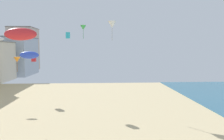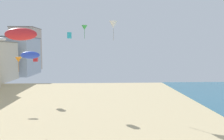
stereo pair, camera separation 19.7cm
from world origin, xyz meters
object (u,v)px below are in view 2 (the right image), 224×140
at_px(kite_orange_delta, 18,60).
at_px(kite_red_parafoil_2, 21,34).
at_px(kite_green_delta, 84,28).
at_px(kite_blue_parafoil, 30,55).
at_px(kite_white_delta, 113,25).
at_px(kite_white_parafoil_2, 2,39).
at_px(kite_red_box, 36,58).
at_px(kite_cyan_box, 69,35).

distance_m(kite_orange_delta, kite_red_parafoil_2, 13.94).
distance_m(kite_green_delta, kite_blue_parafoil, 12.57).
distance_m(kite_blue_parafoil, kite_white_delta, 17.79).
bearing_deg(kite_blue_parafoil, kite_orange_delta, 118.01).
relative_size(kite_red_parafoil_2, kite_white_delta, 0.76).
bearing_deg(kite_green_delta, kite_white_parafoil_2, 152.47).
bearing_deg(kite_red_box, kite_cyan_box, -28.68).
bearing_deg(kite_white_delta, kite_cyan_box, 169.41).
bearing_deg(kite_white_delta, kite_orange_delta, -148.40).
relative_size(kite_red_box, kite_white_delta, 0.36).
distance_m(kite_blue_parafoil, kite_red_parafoil_2, 6.47).
height_order(kite_red_box, kite_white_parafoil_2, kite_white_parafoil_2).
bearing_deg(kite_blue_parafoil, kite_red_box, 104.38).
relative_size(kite_cyan_box, kite_white_delta, 0.33).
bearing_deg(kite_white_parafoil_2, kite_red_parafoil_2, -64.63).
relative_size(kite_blue_parafoil, kite_cyan_box, 1.86).
xyz_separation_m(kite_blue_parafoil, kite_white_parafoil_2, (-10.72, 19.07, 2.44)).
height_order(kite_green_delta, kite_orange_delta, kite_green_delta).
xyz_separation_m(kite_green_delta, kite_red_parafoil_2, (-3.45, -17.17, -2.08)).
bearing_deg(kite_green_delta, kite_orange_delta, -152.40).
xyz_separation_m(kite_green_delta, kite_white_delta, (4.46, 3.51, 0.83)).
height_order(kite_green_delta, kite_white_delta, kite_white_delta).
bearing_deg(kite_green_delta, kite_blue_parafoil, -112.97).
bearing_deg(kite_red_box, kite_orange_delta, -83.56).
bearing_deg(kite_cyan_box, kite_red_parafoil_2, -91.39).
xyz_separation_m(kite_green_delta, kite_red_box, (-9.72, 8.61, -4.87)).
bearing_deg(kite_red_box, kite_green_delta, -41.54).
relative_size(kite_green_delta, kite_red_parafoil_2, 0.82).
height_order(kite_blue_parafoil, kite_red_box, kite_blue_parafoil).
relative_size(kite_red_box, kite_red_parafoil_2, 0.47).
distance_m(kite_orange_delta, kite_white_parafoil_2, 14.61).
relative_size(kite_green_delta, kite_blue_parafoil, 1.01).
bearing_deg(kite_orange_delta, kite_red_parafoil_2, -69.49).
bearing_deg(kite_red_box, kite_red_parafoil_2, -76.34).
xyz_separation_m(kite_green_delta, kite_blue_parafoil, (-4.68, -11.04, -3.78)).
xyz_separation_m(kite_green_delta, kite_orange_delta, (-8.26, -4.32, -4.53)).
xyz_separation_m(kite_red_box, kite_white_delta, (14.18, -5.10, 5.70)).
bearing_deg(kite_cyan_box, kite_red_box, 151.32).
distance_m(kite_white_parafoil_2, kite_white_delta, 20.48).
distance_m(kite_green_delta, kite_orange_delta, 10.36).
bearing_deg(kite_orange_delta, kite_white_delta, 31.60).
xyz_separation_m(kite_blue_parafoil, kite_red_parafoil_2, (1.23, -6.13, 1.70)).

